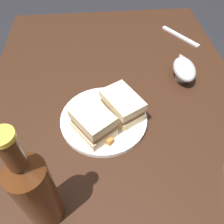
% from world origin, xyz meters
% --- Properties ---
extents(ground_plane, '(6.00, 6.00, 0.00)m').
position_xyz_m(ground_plane, '(0.00, 0.00, 0.00)').
color(ground_plane, black).
extents(dining_table, '(1.26, 0.80, 0.73)m').
position_xyz_m(dining_table, '(0.00, 0.00, 0.36)').
color(dining_table, black).
rests_on(dining_table, ground).
extents(plate, '(0.24, 0.24, 0.01)m').
position_xyz_m(plate, '(0.01, -0.05, 0.73)').
color(plate, white).
rests_on(plate, dining_table).
extents(sandwich_half_left, '(0.13, 0.12, 0.07)m').
position_xyz_m(sandwich_half_left, '(0.05, -0.08, 0.78)').
color(sandwich_half_left, beige).
rests_on(sandwich_half_left, plate).
extents(sandwich_half_right, '(0.14, 0.12, 0.06)m').
position_xyz_m(sandwich_half_right, '(-0.01, 0.01, 0.77)').
color(sandwich_half_right, beige).
rests_on(sandwich_half_right, plate).
extents(potato_wedge_front, '(0.03, 0.06, 0.02)m').
position_xyz_m(potato_wedge_front, '(0.01, 0.01, 0.75)').
color(potato_wedge_front, '#AD702D').
rests_on(potato_wedge_front, plate).
extents(potato_wedge_middle, '(0.04, 0.04, 0.02)m').
position_xyz_m(potato_wedge_middle, '(0.08, -0.05, 0.75)').
color(potato_wedge_middle, '#AD702D').
rests_on(potato_wedge_middle, plate).
extents(potato_wedge_back, '(0.03, 0.05, 0.01)m').
position_xyz_m(potato_wedge_back, '(0.04, -0.01, 0.75)').
color(potato_wedge_back, gold).
rests_on(potato_wedge_back, plate).
extents(potato_wedge_left_edge, '(0.05, 0.03, 0.02)m').
position_xyz_m(potato_wedge_left_edge, '(0.04, -0.03, 0.75)').
color(potato_wedge_left_edge, '#AD702D').
rests_on(potato_wedge_left_edge, plate).
extents(potato_wedge_right_edge, '(0.06, 0.03, 0.02)m').
position_xyz_m(potato_wedge_right_edge, '(0.02, 0.01, 0.75)').
color(potato_wedge_right_edge, '#B77F33').
rests_on(potato_wedge_right_edge, plate).
extents(potato_wedge_stray, '(0.02, 0.05, 0.02)m').
position_xyz_m(potato_wedge_stray, '(0.06, -0.04, 0.75)').
color(potato_wedge_stray, '#B77F33').
rests_on(potato_wedge_stray, plate).
extents(gravy_boat, '(0.13, 0.07, 0.06)m').
position_xyz_m(gravy_boat, '(-0.15, 0.22, 0.77)').
color(gravy_boat, '#B7B7BC').
rests_on(gravy_boat, dining_table).
extents(cider_bottle, '(0.07, 0.07, 0.28)m').
position_xyz_m(cider_bottle, '(0.25, -0.18, 0.84)').
color(cider_bottle, '#47230F').
rests_on(cider_bottle, dining_table).
extents(fork, '(0.16, 0.11, 0.01)m').
position_xyz_m(fork, '(-0.39, 0.29, 0.73)').
color(fork, silver).
rests_on(fork, dining_table).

